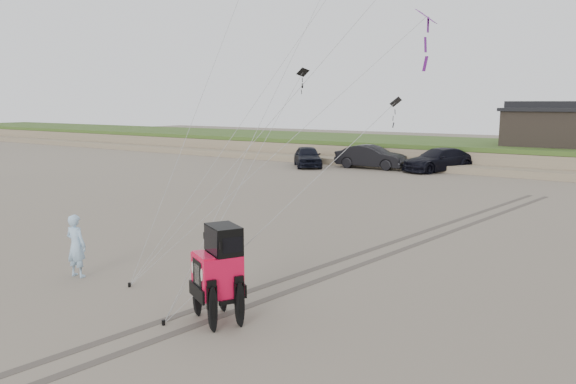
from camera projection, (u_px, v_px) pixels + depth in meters
name	position (u px, v px, depth m)	size (l,w,h in m)	color
ground	(176.00, 307.00, 13.79)	(160.00, 160.00, 0.00)	#6B6054
dune_ridge	(520.00, 156.00, 44.26)	(160.00, 14.25, 1.73)	#7A6B54
cabin	(549.00, 126.00, 42.35)	(6.40, 5.40, 3.35)	black
truck_a	(308.00, 156.00, 43.77)	(1.92, 4.76, 1.62)	black
truck_b	(371.00, 157.00, 42.65)	(1.87, 5.35, 1.76)	black
truck_c	(439.00, 160.00, 40.79)	(2.37, 5.82, 1.69)	black
jeep	(218.00, 284.00, 12.81)	(2.07, 4.80, 1.79)	red
man	(76.00, 246.00, 16.10)	(0.67, 0.44, 1.83)	#8CB9D9
stake_main	(129.00, 285.00, 15.31)	(0.08, 0.08, 0.12)	black
stake_aux	(163.00, 323.00, 12.69)	(0.08, 0.08, 0.12)	black
tire_tracks	(387.00, 249.00, 19.20)	(5.22, 29.74, 0.01)	#4C443D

